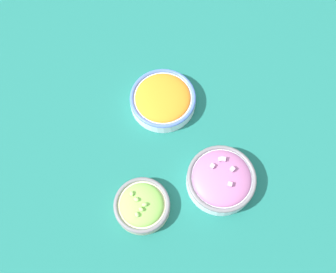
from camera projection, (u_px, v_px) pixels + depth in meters
ground_plane at (168, 140)px, 1.10m from camera, size 3.00×3.00×0.00m
bowl_carrots at (163, 99)px, 1.12m from camera, size 0.20×0.20×0.06m
bowl_red_onion at (221, 179)px, 1.02m from camera, size 0.19×0.19×0.07m
bowl_lettuce at (142, 205)px, 1.00m from camera, size 0.15×0.15×0.06m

